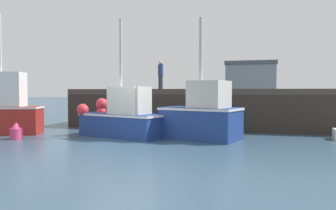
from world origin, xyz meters
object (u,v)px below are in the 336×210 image
Objects in this scene: fishing_boat_near_right at (122,117)px; fishing_boat_near_left at (4,112)px; dockworker at (161,75)px; fishing_boat_mid at (202,116)px; mooring_buoy_foreground at (16,131)px.

fishing_boat_near_left is at bearing -174.25° from fishing_boat_near_right.
fishing_boat_near_left is 2.74× the size of dockworker.
fishing_boat_mid reaches higher than mooring_buoy_foreground.
mooring_buoy_foreground is (-2.90, -9.59, -2.53)m from dockworker.
dockworker is 10.33m from mooring_buoy_foreground.
mooring_buoy_foreground is at bearing -165.23° from fishing_boat_mid.
fishing_boat_near_right is 2.54× the size of dockworker.
fishing_boat_mid is 7.19× the size of mooring_buoy_foreground.
mooring_buoy_foreground is (-6.73, -1.77, -0.59)m from fishing_boat_mid.
fishing_boat_near_left reaches higher than mooring_buoy_foreground.
fishing_boat_mid is at bearing 14.77° from mooring_buoy_foreground.
fishing_boat_mid is at bearing -63.86° from dockworker.
fishing_boat_near_left is 5.07m from fishing_boat_near_right.
fishing_boat_near_right is 3.16m from fishing_boat_mid.
dockworker is (4.36, 8.54, 1.87)m from fishing_boat_near_left.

